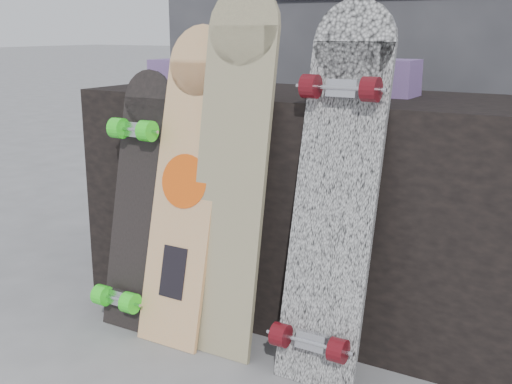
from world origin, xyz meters
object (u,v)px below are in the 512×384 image
Objects in this scene: longboard_celtic at (232,162)px; longboard_cascadia at (335,188)px; vendor_table at (307,204)px; longboard_geisha at (186,177)px; skateboard_dark at (135,198)px.

longboard_celtic reaches higher than longboard_cascadia.
longboard_cascadia reaches higher than vendor_table.
longboard_celtic reaches higher than longboard_geisha.
skateboard_dark is (-0.46, -0.41, 0.05)m from vendor_table.
longboard_cascadia is 0.74m from skateboard_dark.
longboard_cascadia is (0.27, -0.37, 0.17)m from vendor_table.
skateboard_dark reaches higher than vendor_table.
longboard_celtic is 1.04× the size of longboard_cascadia.
longboard_celtic is (0.17, 0.01, 0.07)m from longboard_geisha.
longboard_geisha is 0.90× the size of longboard_celtic.
longboard_celtic is 0.41m from skateboard_dark.
longboard_celtic is (-0.08, -0.38, 0.21)m from vendor_table.
vendor_table is 0.49m from longboard_cascadia.
vendor_table is at bearing 125.86° from longboard_cascadia.
longboard_celtic is 0.35m from longboard_cascadia.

